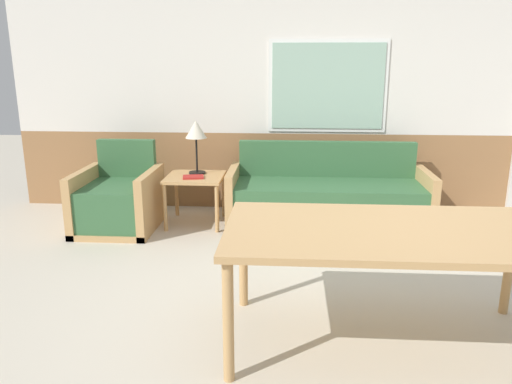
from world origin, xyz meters
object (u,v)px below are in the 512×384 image
(armchair, at_px, (118,202))
(table_lamp, at_px, (196,132))
(side_table, at_px, (195,183))
(dining_table, at_px, (389,239))
(couch, at_px, (327,200))

(armchair, height_order, table_lamp, table_lamp)
(armchair, xyz_separation_m, side_table, (0.76, 0.20, 0.17))
(side_table, bearing_deg, table_lamp, 86.52)
(armchair, height_order, dining_table, armchair)
(table_lamp, bearing_deg, couch, -2.20)
(couch, relative_size, table_lamp, 3.65)
(table_lamp, distance_m, dining_table, 2.79)
(armchair, distance_m, table_lamp, 1.06)
(side_table, distance_m, table_lamp, 0.52)
(dining_table, bearing_deg, couch, 94.69)
(couch, distance_m, armchair, 2.14)
(couch, bearing_deg, dining_table, -85.31)
(armchair, relative_size, side_table, 1.47)
(dining_table, bearing_deg, armchair, 139.19)
(couch, bearing_deg, armchair, -173.29)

